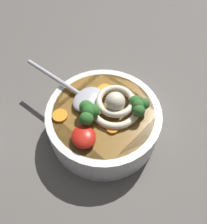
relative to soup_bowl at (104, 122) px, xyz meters
The scene contains 10 objects.
table_slab 6.22cm from the soup_bowl, 109.13° to the left, with size 135.30×135.30×4.34cm, color #5B5651.
soup_bowl is the anchor object (origin of this frame).
noodle_pile 4.78cm from the soup_bowl, 94.27° to the right, with size 9.66×9.47×3.88cm.
soup_spoon 6.27cm from the soup_bowl, 27.12° to the left, with size 16.86×10.87×1.60cm.
chili_sauce_dollop 7.43cm from the soup_bowl, 125.32° to the left, with size 4.25×3.83×1.91cm, color red.
broccoli_floret_front 7.74cm from the soup_bowl, 115.29° to the right, with size 4.02×3.46×3.18cm.
broccoli_floret_beside_chili 6.15cm from the soup_bowl, 98.09° to the left, with size 4.50×3.88×3.56cm.
carrot_slice_far 8.12cm from the soup_bowl, 72.43° to the left, with size 2.57×2.57×0.46cm, color orange.
carrot_slice_extra_b 5.72cm from the soup_bowl, 28.50° to the right, with size 2.78×2.78×0.48cm, color orange.
carrot_slice_near_spoon 4.92cm from the soup_bowl, behind, with size 2.12×2.12×0.46cm, color orange.
Camera 1 is at (-21.43, 7.45, 46.33)cm, focal length 40.44 mm.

